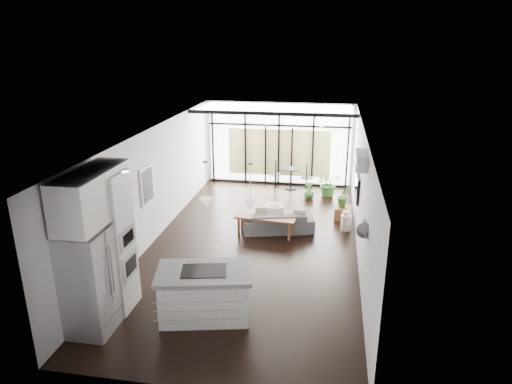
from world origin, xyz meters
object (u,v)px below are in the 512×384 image
(milk_can, at_px, (346,221))
(console_bench, at_px, (265,226))
(sofa, at_px, (278,218))
(tv, at_px, (357,187))
(island, at_px, (205,294))
(fridge, at_px, (91,281))
(pouf, at_px, (275,212))

(milk_can, bearing_deg, console_bench, -161.25)
(sofa, distance_m, tv, 2.19)
(island, distance_m, milk_can, 5.13)
(milk_can, bearing_deg, sofa, -168.32)
(fridge, distance_m, tv, 6.70)
(sofa, bearing_deg, milk_can, 177.56)
(milk_can, bearing_deg, island, -120.47)
(island, relative_size, sofa, 0.92)
(pouf, bearing_deg, sofa, -76.45)
(fridge, bearing_deg, pouf, 66.19)
(island, height_order, milk_can, island)
(fridge, distance_m, sofa, 5.44)
(sofa, distance_m, pouf, 0.85)
(tv, bearing_deg, sofa, -176.31)
(console_bench, bearing_deg, milk_can, 24.37)
(island, height_order, fridge, fridge)
(fridge, bearing_deg, console_bench, 61.90)
(console_bench, relative_size, tv, 1.41)
(island, distance_m, sofa, 4.14)
(fridge, bearing_deg, island, 20.45)
(console_bench, bearing_deg, sofa, 54.01)
(island, relative_size, pouf, 3.34)
(milk_can, height_order, tv, tv)
(sofa, distance_m, milk_can, 1.80)
(pouf, bearing_deg, console_bench, -94.99)
(sofa, height_order, milk_can, sofa)
(sofa, relative_size, tv, 1.67)
(island, xyz_separation_m, fridge, (-1.80, -0.67, 0.47))
(pouf, relative_size, tv, 0.46)
(sofa, relative_size, milk_can, 3.48)
(sofa, height_order, tv, tv)
(island, xyz_separation_m, tv, (2.81, 4.18, 0.84))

